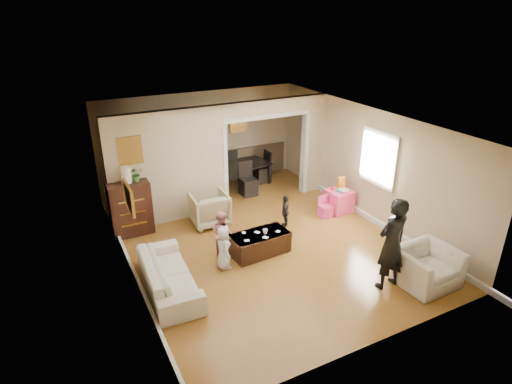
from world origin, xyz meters
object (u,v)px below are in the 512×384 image
dining_table (238,176)px  play_table (339,201)px  coffee_table (260,243)px  adult_person (392,244)px  child_toddler (286,211)px  armchair_back (209,209)px  dresser (130,208)px  child_kneel_b (222,233)px  table_lamp (126,175)px  coffee_cup (265,232)px  armchair_front (426,267)px  sofa (169,274)px  cyan_cup (337,191)px  child_kneel_a (224,248)px

dining_table → play_table: bearing=-68.8°
coffee_table → adult_person: bearing=-52.9°
child_toddler → armchair_back: bearing=-76.0°
dresser → child_kneel_b: size_ratio=1.24×
adult_person → table_lamp: bearing=-51.9°
coffee_cup → child_kneel_b: (-0.80, 0.35, -0.01)m
coffee_table → child_kneel_b: 0.81m
play_table → dining_table: bearing=121.3°
table_lamp → child_kneel_b: bearing=-50.9°
armchair_back → play_table: size_ratio=1.48×
table_lamp → play_table: (4.73, -1.19, -1.11)m
armchair_front → child_kneel_b: 3.88m
dresser → dining_table: (3.19, 1.34, -0.29)m
dining_table → coffee_table: bearing=-117.8°
armchair_front → child_toddler: child_toddler is taller
play_table → armchair_front: bearing=-97.6°
sofa → child_toddler: child_toddler is taller
dresser → adult_person: adult_person is taller
table_lamp → play_table: 5.00m
coffee_table → adult_person: size_ratio=0.68×
coffee_table → coffee_cup: 0.29m
armchair_front → child_kneel_b: size_ratio=1.08×
coffee_table → armchair_back: bearing=104.7°
armchair_front → table_lamp: (-4.31, 4.31, 1.04)m
cyan_cup → adult_person: adult_person is taller
armchair_back → child_kneel_a: child_kneel_a is taller
armchair_front → dining_table: size_ratio=0.58×
coffee_cup → child_toddler: bearing=40.1°
table_lamp → coffee_table: (2.11, -2.04, -1.16)m
armchair_front → table_lamp: table_lamp is taller
cyan_cup → child_kneel_a: 3.50m
dresser → cyan_cup: (4.63, -1.24, -0.02)m
table_lamp → cyan_cup: bearing=-15.0°
armchair_back → dining_table: size_ratio=0.47×
play_table → armchair_back: bearing=165.0°
dresser → child_kneel_a: 2.53m
play_table → cyan_cup: bearing=-153.4°
coffee_table → cyan_cup: size_ratio=14.70×
dresser → dining_table: size_ratio=0.67×
child_toddler → coffee_cup: bearing=-4.3°
table_lamp → coffee_table: size_ratio=0.31×
table_lamp → dining_table: bearing=22.7°
armchair_back → child_kneel_b: bearing=82.8°
dresser → child_kneel_b: dresser is taller
table_lamp → adult_person: 5.47m
sofa → adult_person: (3.51, -1.69, 0.57)m
sofa → dining_table: size_ratio=1.13×
dresser → play_table: dresser is taller
cyan_cup → adult_person: (-0.99, -2.82, 0.28)m
table_lamp → coffee_cup: size_ratio=3.40×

